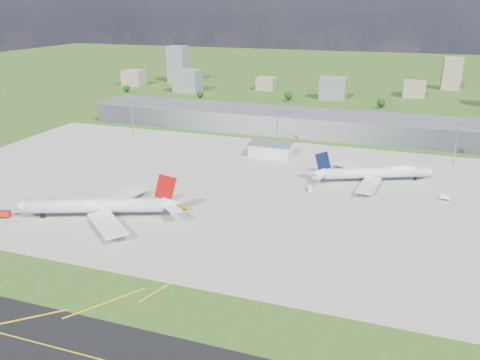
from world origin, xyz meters
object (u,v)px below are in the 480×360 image
(tug_yellow, at_px, (183,208))
(van_white_near, at_px, (310,189))
(airliner_red_twin, at_px, (101,206))
(airliner_blue_quad, at_px, (376,173))
(van_white_far, at_px, (445,197))
(fire_truck, at_px, (2,214))

(tug_yellow, xyz_separation_m, van_white_near, (53.12, 42.66, 0.43))
(tug_yellow, relative_size, van_white_near, 0.73)
(van_white_near, bearing_deg, airliner_red_twin, 109.84)
(airliner_red_twin, bearing_deg, airliner_blue_quad, -162.76)
(van_white_near, height_order, van_white_far, van_white_near)
(airliner_blue_quad, relative_size, van_white_far, 13.53)
(airliner_blue_quad, xyz_separation_m, tug_yellow, (-84.55, -68.66, -4.06))
(airliner_red_twin, xyz_separation_m, van_white_far, (150.96, 72.31, -4.32))
(airliner_blue_quad, relative_size, fire_truck, 8.67)
(airliner_blue_quad, distance_m, van_white_near, 40.95)
(airliner_blue_quad, distance_m, van_white_far, 38.52)
(fire_truck, height_order, van_white_far, fire_truck)
(airliner_blue_quad, height_order, van_white_far, airliner_blue_quad)
(airliner_red_twin, relative_size, fire_truck, 9.69)
(airliner_blue_quad, distance_m, tug_yellow, 108.99)
(airliner_red_twin, bearing_deg, van_white_far, -174.36)
(airliner_red_twin, distance_m, fire_truck, 45.99)
(airliner_blue_quad, bearing_deg, tug_yellow, -163.36)
(airliner_red_twin, height_order, fire_truck, airliner_red_twin)
(airliner_blue_quad, xyz_separation_m, fire_truck, (-159.38, -102.79, -3.41))
(airliner_red_twin, bearing_deg, tug_yellow, -168.31)
(airliner_red_twin, distance_m, airliner_blue_quad, 145.63)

